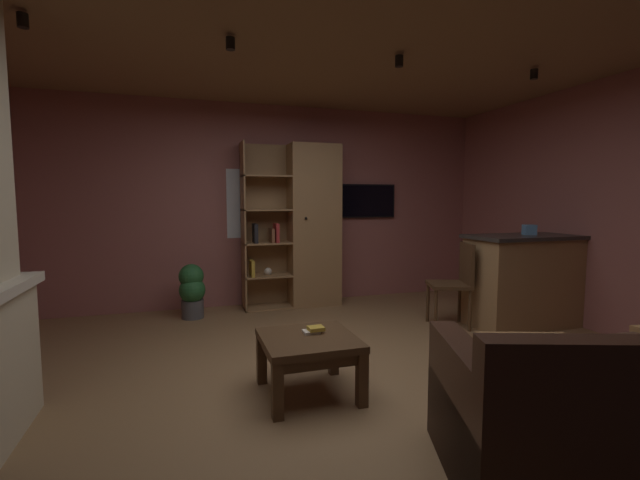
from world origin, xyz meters
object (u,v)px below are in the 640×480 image
leather_couch (622,424)px  potted_floor_plant (192,289)px  kitchen_bar_counter (531,280)px  bookshelf_cabinet (307,227)px  tissue_box (529,230)px  dining_chair (456,279)px  table_book_0 (311,332)px  coffee_table (309,348)px  wall_mounted_tv (367,201)px  table_book_1 (316,328)px

leather_couch → potted_floor_plant: (-1.90, 3.72, 0.04)m
kitchen_bar_counter → potted_floor_plant: size_ratio=2.27×
leather_couch → bookshelf_cabinet: bearing=96.2°
leather_couch → potted_floor_plant: bearing=117.1°
tissue_box → kitchen_bar_counter: bearing=-10.0°
dining_chair → potted_floor_plant: 3.01m
dining_chair → potted_floor_plant: bearing=156.2°
leather_couch → table_book_0: bearing=126.8°
potted_floor_plant → coffee_table: bearing=-72.1°
kitchen_bar_counter → potted_floor_plant: (-3.59, 1.40, -0.16)m
dining_chair → potted_floor_plant: (-2.75, 1.21, -0.18)m
kitchen_bar_counter → leather_couch: bearing=-125.9°
coffee_table → kitchen_bar_counter: bearing=17.9°
dining_chair → leather_couch: bearing=-108.6°
potted_floor_plant → wall_mounted_tv: size_ratio=0.77×
table_book_1 → potted_floor_plant: (-0.82, 2.25, -0.11)m
coffee_table → table_book_1: (0.07, 0.07, 0.12)m
kitchen_bar_counter → table_book_1: kitchen_bar_counter is taller
coffee_table → potted_floor_plant: potted_floor_plant is taller
tissue_box → wall_mounted_tv: wall_mounted_tv is taller
kitchen_bar_counter → leather_couch: 2.88m
bookshelf_cabinet → potted_floor_plant: bookshelf_cabinet is taller
bookshelf_cabinet → coffee_table: size_ratio=3.20×
leather_couch → dining_chair: 2.66m
bookshelf_cabinet → potted_floor_plant: 1.65m
tissue_box → table_book_0: 2.94m
leather_couch → kitchen_bar_counter: bearing=54.1°
table_book_1 → wall_mounted_tv: bearing=59.5°
tissue_box → leather_couch: tissue_box is taller
table_book_1 → dining_chair: (1.92, 1.04, 0.08)m
leather_couch → table_book_0: (-1.11, 1.49, 0.12)m
leather_couch → dining_chair: dining_chair is taller
potted_floor_plant → leather_couch: bearing=-62.9°
bookshelf_cabinet → leather_couch: bookshelf_cabinet is taller
tissue_box → wall_mounted_tv: bearing=121.5°
table_book_0 → coffee_table: bearing=-118.4°
wall_mounted_tv → table_book_0: bearing=-121.2°
table_book_1 → dining_chair: bearing=28.3°
tissue_box → potted_floor_plant: tissue_box is taller
kitchen_bar_counter → potted_floor_plant: kitchen_bar_counter is taller
leather_couch → wall_mounted_tv: size_ratio=2.21×
coffee_table → dining_chair: bearing=28.9°
leather_couch → table_book_0: leather_couch is taller
kitchen_bar_counter → table_book_0: 2.92m
leather_couch → coffee_table: leather_couch is taller
kitchen_bar_counter → dining_chair: (-0.84, 0.19, 0.02)m
table_book_1 → tissue_box: bearing=17.6°
tissue_box → table_book_1: tissue_box is taller
leather_couch → wall_mounted_tv: bearing=83.0°
coffee_table → table_book_0: table_book_0 is taller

